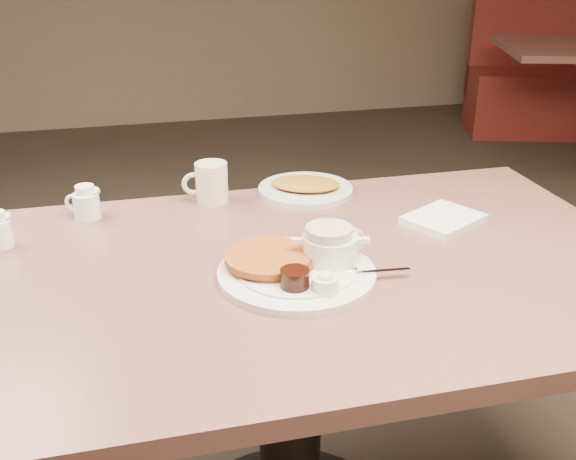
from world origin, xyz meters
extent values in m
cube|color=#84564C|center=(0.00, 0.00, 0.73)|extent=(1.50, 0.90, 0.04)
cylinder|color=black|center=(0.00, 0.00, 0.38)|extent=(0.14, 0.14, 0.69)
cylinder|color=silver|center=(0.00, -0.05, 0.76)|extent=(0.37, 0.37, 0.01)
cylinder|color=silver|center=(0.00, -0.05, 0.77)|extent=(0.28, 0.28, 0.00)
cylinder|color=#994C1A|center=(-0.04, -0.01, 0.77)|extent=(0.21, 0.21, 0.01)
cylinder|color=#994C1A|center=(-0.05, -0.02, 0.78)|extent=(0.21, 0.21, 0.01)
cylinder|color=silver|center=(0.08, -0.03, 0.79)|extent=(0.13, 0.13, 0.05)
cube|color=silver|center=(0.01, -0.01, 0.81)|extent=(0.03, 0.02, 0.01)
cube|color=silver|center=(0.14, -0.04, 0.81)|extent=(0.03, 0.02, 0.01)
ellipsoid|color=white|center=(0.06, -0.02, 0.81)|extent=(0.06, 0.06, 0.03)
ellipsoid|color=white|center=(0.09, -0.04, 0.81)|extent=(0.05, 0.05, 0.02)
cylinder|color=black|center=(-0.02, -0.12, 0.78)|extent=(0.07, 0.07, 0.04)
cylinder|color=silver|center=(0.03, -0.14, 0.78)|extent=(0.06, 0.06, 0.03)
ellipsoid|color=beige|center=(0.03, -0.14, 0.79)|extent=(0.04, 0.04, 0.02)
cube|color=silver|center=(0.15, -0.10, 0.77)|extent=(0.12, 0.02, 0.00)
ellipsoid|color=silver|center=(0.10, -0.07, 0.77)|extent=(0.04, 0.03, 0.01)
cylinder|color=beige|center=(0.07, -0.03, 0.80)|extent=(0.11, 0.11, 0.09)
cylinder|color=black|center=(0.07, -0.03, 0.83)|extent=(0.09, 0.09, 0.01)
torus|color=beige|center=(0.12, -0.02, 0.80)|extent=(0.07, 0.03, 0.07)
cube|color=white|center=(0.39, 0.12, 0.76)|extent=(0.21, 0.20, 0.02)
cylinder|color=beige|center=(-0.10, 0.39, 0.80)|extent=(0.08, 0.08, 0.10)
torus|color=beige|center=(-0.15, 0.39, 0.80)|extent=(0.06, 0.02, 0.06)
cylinder|color=white|center=(-0.58, 0.24, 0.78)|extent=(0.07, 0.07, 0.06)
cone|color=white|center=(-0.56, 0.23, 0.82)|extent=(0.02, 0.02, 0.02)
cylinder|color=white|center=(-0.40, 0.35, 0.78)|extent=(0.07, 0.07, 0.06)
cylinder|color=white|center=(-0.40, 0.35, 0.82)|extent=(0.05, 0.05, 0.02)
cone|color=white|center=(-0.38, 0.34, 0.82)|extent=(0.03, 0.03, 0.02)
torus|color=white|center=(-0.43, 0.37, 0.79)|extent=(0.04, 0.03, 0.04)
cylinder|color=silver|center=(0.14, 0.39, 0.76)|extent=(0.32, 0.32, 0.01)
ellipsoid|color=#A07124|center=(0.14, 0.39, 0.78)|extent=(0.21, 0.18, 0.02)
cube|color=maroon|center=(2.73, 3.02, 0.23)|extent=(1.32, 0.81, 0.45)
cube|color=maroon|center=(2.79, 3.22, 0.67)|extent=(1.22, 0.49, 0.90)
camera|label=1|loc=(-0.30, -1.18, 1.37)|focal=42.42mm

